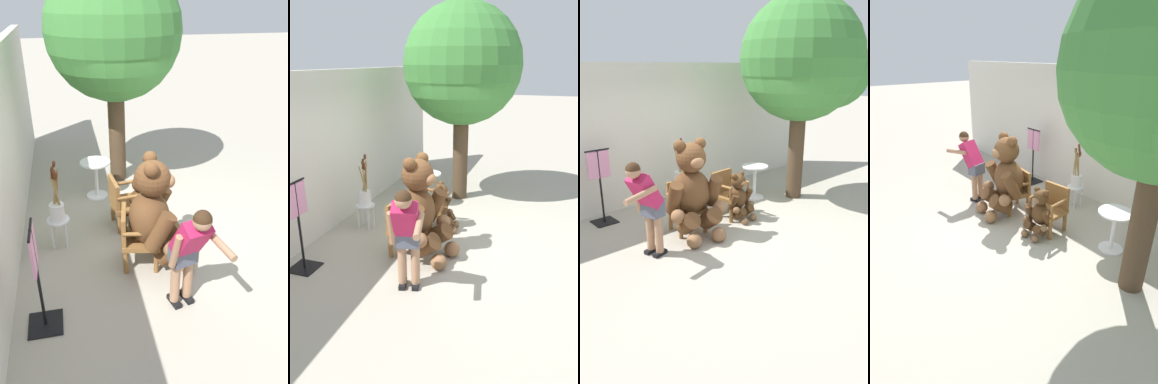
# 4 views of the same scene
# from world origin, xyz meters

# --- Properties ---
(ground_plane) EXTENTS (60.00, 60.00, 0.00)m
(ground_plane) POSITION_xyz_m (0.00, 0.00, 0.00)
(ground_plane) COLOR #A8A091
(wooden_chair_left) EXTENTS (0.64, 0.61, 0.86)m
(wooden_chair_left) POSITION_xyz_m (-0.50, 0.66, 0.46)
(wooden_chair_left) COLOR brown
(wooden_chair_left) RESTS_ON ground
(wooden_chair_right) EXTENTS (0.61, 0.58, 0.86)m
(wooden_chair_right) POSITION_xyz_m (0.50, 0.66, 0.46)
(wooden_chair_right) COLOR brown
(wooden_chair_right) RESTS_ON ground
(teddy_bear_large) EXTENTS (1.02, 1.01, 1.64)m
(teddy_bear_large) POSITION_xyz_m (-0.53, 0.39, 0.80)
(teddy_bear_large) COLOR brown
(teddy_bear_large) RESTS_ON ground
(teddy_bear_small) EXTENTS (0.55, 0.54, 0.91)m
(teddy_bear_small) POSITION_xyz_m (0.52, 0.37, 0.44)
(teddy_bear_small) COLOR #4C3019
(teddy_bear_small) RESTS_ON ground
(person_visitor) EXTENTS (0.76, 0.60, 1.51)m
(person_visitor) POSITION_xyz_m (-1.50, 0.23, 0.90)
(person_visitor) COLOR black
(person_visitor) RESTS_ON ground
(white_stool) EXTENTS (0.34, 0.34, 0.46)m
(white_stool) POSITION_xyz_m (0.17, 1.73, 0.36)
(white_stool) COLOR silver
(white_stool) RESTS_ON ground
(brush_bucket) EXTENTS (0.22, 0.22, 0.93)m
(brush_bucket) POSITION_xyz_m (0.17, 1.72, 0.67)
(brush_bucket) COLOR white
(brush_bucket) RESTS_ON white_stool
(round_side_table) EXTENTS (0.56, 0.56, 0.72)m
(round_side_table) POSITION_xyz_m (1.61, 1.02, 0.45)
(round_side_table) COLOR white
(round_side_table) RESTS_ON ground
(patio_tree) EXTENTS (2.55, 2.43, 4.08)m
(patio_tree) POSITION_xyz_m (2.42, 0.43, 2.80)
(patio_tree) COLOR #473523
(patio_tree) RESTS_ON ground
(clothing_display_stand) EXTENTS (0.44, 0.40, 1.36)m
(clothing_display_stand) POSITION_xyz_m (-1.42, 1.93, 0.72)
(clothing_display_stand) COLOR black
(clothing_display_stand) RESTS_ON ground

